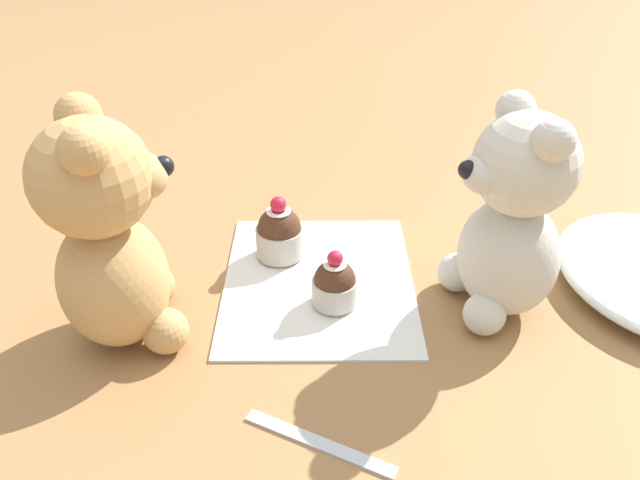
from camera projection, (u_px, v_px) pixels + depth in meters
ground_plane at (320, 282)px, 0.69m from camera, size 4.00×4.00×0.00m
knitted_placemat at (320, 280)px, 0.69m from camera, size 0.25×0.21×0.01m
teddy_bear_cream at (513, 219)px, 0.60m from camera, size 0.13×0.12×0.22m
teddy_bear_tan at (110, 237)px, 0.56m from camera, size 0.14×0.14×0.24m
cupcake_near_cream_bear at (336, 284)px, 0.64m from camera, size 0.05×0.05×0.06m
cupcake_near_tan_bear at (281, 233)px, 0.71m from camera, size 0.05×0.05×0.08m
teaspoon at (323, 442)px, 0.51m from camera, size 0.07×0.13×0.01m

